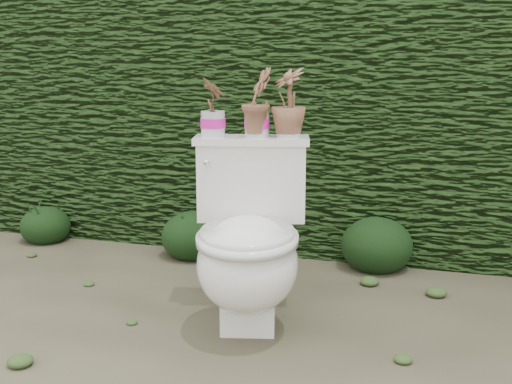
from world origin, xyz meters
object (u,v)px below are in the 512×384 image
(potted_plant_center, at_px, (257,104))
(potted_plant_left, at_px, (213,109))
(toilet, at_px, (249,245))
(potted_plant_right, at_px, (289,104))

(potted_plant_center, bearing_deg, potted_plant_left, 103.52)
(toilet, bearing_deg, potted_plant_left, 125.20)
(potted_plant_left, bearing_deg, potted_plant_right, -123.36)
(potted_plant_left, xyz_separation_m, potted_plant_center, (0.19, 0.05, 0.02))
(toilet, height_order, potted_plant_left, potted_plant_left)
(potted_plant_center, bearing_deg, toilet, -171.97)
(potted_plant_left, height_order, potted_plant_center, potted_plant_center)
(toilet, xyz_separation_m, potted_plant_left, (-0.22, 0.19, 0.54))
(toilet, xyz_separation_m, potted_plant_center, (-0.03, 0.24, 0.56))
(potted_plant_left, xyz_separation_m, potted_plant_right, (0.32, 0.08, 0.02))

